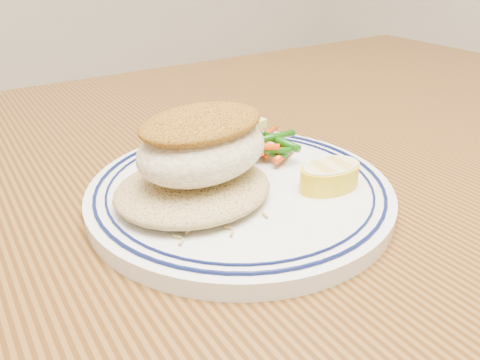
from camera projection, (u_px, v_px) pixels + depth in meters
name	position (u px, v px, depth m)	size (l,w,h in m)	color
dining_table	(219.00, 267.00, 0.49)	(1.50, 0.90, 0.75)	#49290E
plate	(240.00, 191.00, 0.41)	(0.27, 0.27, 0.02)	white
rice_pilaf	(193.00, 185.00, 0.38)	(0.13, 0.12, 0.03)	#A58B52
fish_fillet	(202.00, 143.00, 0.37)	(0.12, 0.10, 0.06)	#F1E9C7
vegetable_pile	(251.00, 145.00, 0.46)	(0.11, 0.10, 0.03)	gold
butter_pat	(252.00, 124.00, 0.46)	(0.02, 0.02, 0.01)	#D8CD69
lemon_wedge	(330.00, 174.00, 0.40)	(0.06, 0.06, 0.02)	yellow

